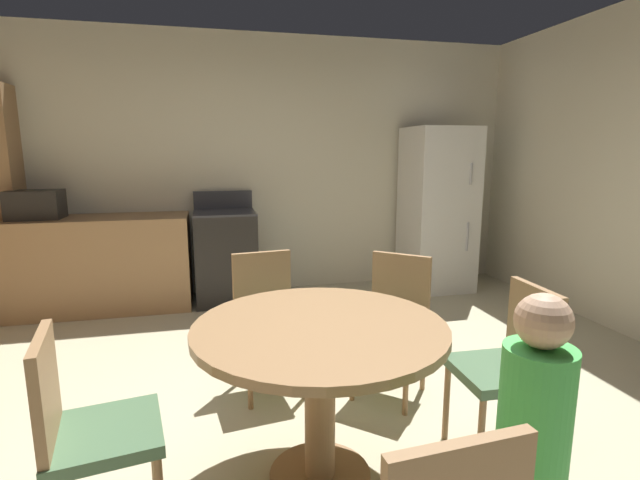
% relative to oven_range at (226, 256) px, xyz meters
% --- Properties ---
extents(ground_plane, '(14.00, 14.00, 0.00)m').
position_rel_oven_range_xyz_m(ground_plane, '(0.38, -2.49, -0.47)').
color(ground_plane, beige).
extents(wall_back, '(5.93, 0.12, 2.70)m').
position_rel_oven_range_xyz_m(wall_back, '(0.38, 0.40, 0.88)').
color(wall_back, beige).
rests_on(wall_back, ground).
extents(kitchen_counter, '(1.94, 0.60, 0.90)m').
position_rel_oven_range_xyz_m(kitchen_counter, '(-1.32, -0.00, -0.02)').
color(kitchen_counter, '#9E754C').
rests_on(kitchen_counter, ground).
extents(oven_range, '(0.60, 0.60, 1.10)m').
position_rel_oven_range_xyz_m(oven_range, '(0.00, 0.00, 0.00)').
color(oven_range, black).
rests_on(oven_range, ground).
extents(refrigerator, '(0.68, 0.68, 1.76)m').
position_rel_oven_range_xyz_m(refrigerator, '(2.29, -0.05, 0.41)').
color(refrigerator, white).
rests_on(refrigerator, ground).
extents(microwave, '(0.44, 0.32, 0.26)m').
position_rel_oven_range_xyz_m(microwave, '(-1.68, -0.00, 0.56)').
color(microwave, black).
rests_on(microwave, kitchen_counter).
extents(dining_table, '(1.12, 1.12, 0.76)m').
position_rel_oven_range_xyz_m(dining_table, '(0.31, -2.82, 0.13)').
color(dining_table, '#9E754C').
rests_on(dining_table, ground).
extents(chair_east, '(0.41, 0.41, 0.87)m').
position_rel_oven_range_xyz_m(chair_east, '(1.26, -2.85, 0.03)').
color(chair_east, '#9E754C').
rests_on(chair_east, ground).
extents(chair_northeast, '(0.57, 0.57, 0.87)m').
position_rel_oven_range_xyz_m(chair_northeast, '(0.95, -2.12, 0.03)').
color(chair_northeast, '#9E754C').
rests_on(chair_northeast, ground).
extents(chair_north, '(0.45, 0.45, 0.87)m').
position_rel_oven_range_xyz_m(chair_north, '(0.19, -1.88, 0.03)').
color(chair_north, '#9E754C').
rests_on(chair_north, ground).
extents(chair_west, '(0.46, 0.46, 0.87)m').
position_rel_oven_range_xyz_m(chair_west, '(-0.62, -2.98, 0.03)').
color(chair_west, '#9E754C').
rests_on(chair_west, ground).
extents(person_child, '(0.31, 0.31, 1.09)m').
position_rel_oven_range_xyz_m(person_child, '(0.82, -3.58, 0.11)').
color(person_child, '#3D4C84').
rests_on(person_child, ground).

